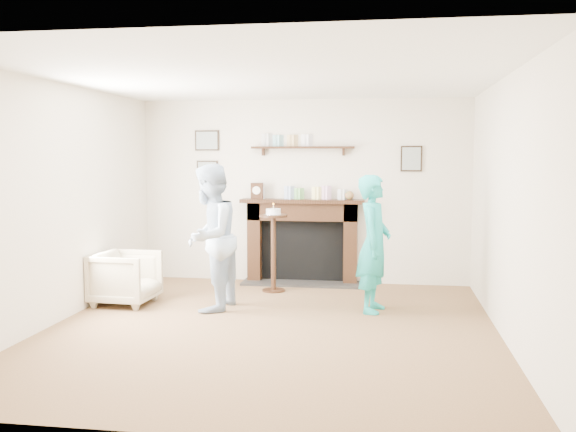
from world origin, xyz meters
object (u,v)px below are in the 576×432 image
object	(u,v)px
pedestal_table	(273,237)
armchair	(126,304)
man	(211,310)
woman	(373,311)

from	to	relation	value
pedestal_table	armchair	bearing A→B (deg)	-148.12
armchair	man	distance (m)	1.06
man	pedestal_table	size ratio (longest dim) A/B	1.45
woman	pedestal_table	world-z (taller)	pedestal_table
armchair	woman	distance (m)	2.88
woman	pedestal_table	bearing A→B (deg)	64.54
man	woman	world-z (taller)	man
armchair	pedestal_table	bearing A→B (deg)	-54.98
man	pedestal_table	bearing A→B (deg)	160.17
armchair	woman	size ratio (longest dim) A/B	0.45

